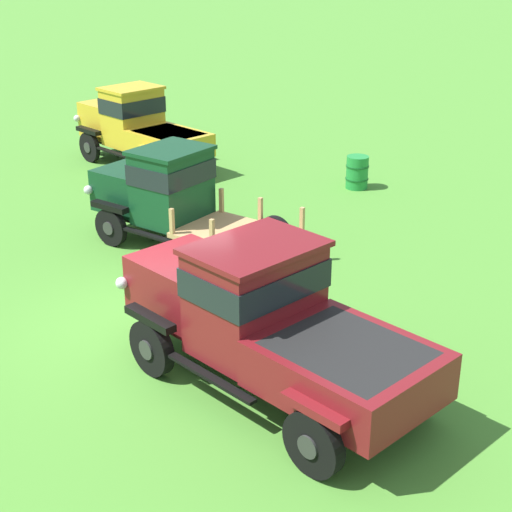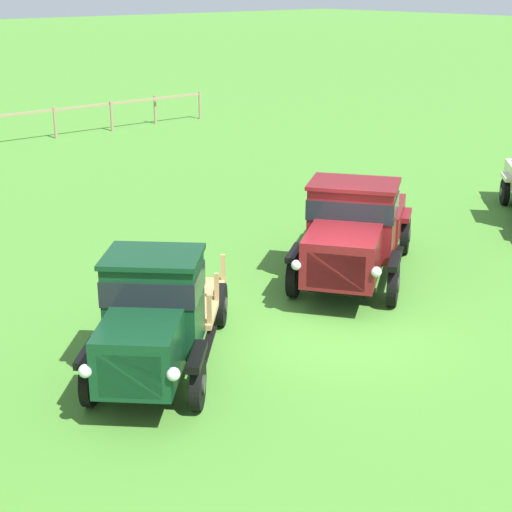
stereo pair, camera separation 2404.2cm
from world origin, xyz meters
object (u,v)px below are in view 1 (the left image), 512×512
object	(u,v)px
vintage_truck_foreground_near	(138,126)
vintage_truck_second_in_line	(168,194)
oil_drum_beside_row	(357,172)
vintage_truck_midrow_center	(265,317)

from	to	relation	value
vintage_truck_foreground_near	vintage_truck_second_in_line	bearing A→B (deg)	5.30
vintage_truck_foreground_near	vintage_truck_second_in_line	xyz separation A→B (m)	(6.19, 0.57, -0.00)
vintage_truck_foreground_near	oil_drum_beside_row	distance (m)	6.41
vintage_truck_second_in_line	oil_drum_beside_row	bearing A→B (deg)	122.00
vintage_truck_foreground_near	vintage_truck_second_in_line	size ratio (longest dim) A/B	1.02
vintage_truck_foreground_near	vintage_truck_midrow_center	bearing A→B (deg)	8.02
vintage_truck_midrow_center	oil_drum_beside_row	world-z (taller)	vintage_truck_midrow_center
vintage_truck_foreground_near	oil_drum_beside_row	size ratio (longest dim) A/B	5.40
vintage_truck_second_in_line	vintage_truck_midrow_center	world-z (taller)	vintage_truck_midrow_center
vintage_truck_midrow_center	oil_drum_beside_row	bearing A→B (deg)	156.76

